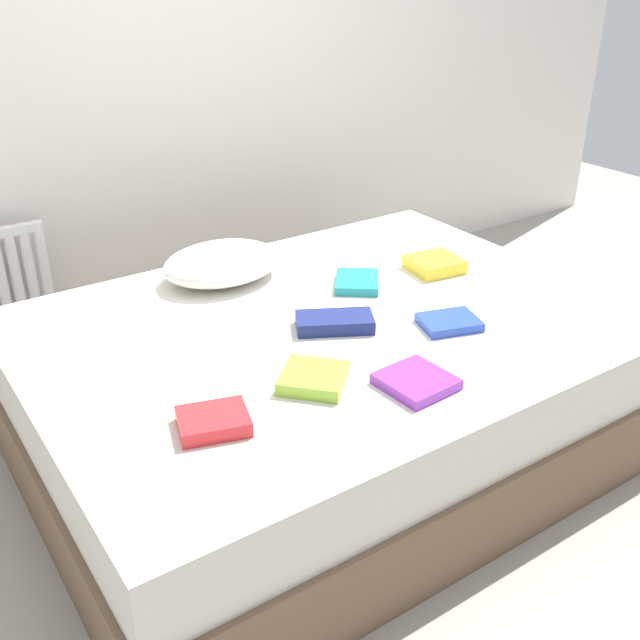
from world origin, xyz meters
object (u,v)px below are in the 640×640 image
textbook_lime (314,378)px  textbook_navy (335,322)px  textbook_teal (357,282)px  textbook_red (213,421)px  textbook_blue (449,322)px  textbook_yellow (434,264)px  bed (328,385)px  pillow (222,263)px  textbook_purple (416,382)px

textbook_lime → textbook_navy: bearing=2.3°
textbook_teal → textbook_lime: bearing=170.9°
textbook_navy → textbook_lime: size_ratio=1.39×
textbook_red → textbook_blue: size_ratio=0.97×
textbook_navy → textbook_yellow: 0.62m
textbook_red → textbook_teal: textbook_red is taller
textbook_blue → textbook_lime: bearing=-157.8°
bed → pillow: pillow is taller
textbook_teal → bed: bearing=162.5°
textbook_navy → textbook_teal: (0.26, 0.23, -0.01)m
bed → textbook_purple: 0.55m
textbook_red → textbook_teal: (0.84, 0.51, -0.00)m
pillow → textbook_blue: (0.43, -0.76, -0.05)m
pillow → textbook_purple: bearing=-84.1°
bed → textbook_yellow: size_ratio=10.68×
textbook_purple → textbook_blue: textbook_purple is taller
pillow → textbook_purple: 0.99m
textbook_blue → textbook_teal: size_ratio=0.97×
bed → textbook_purple: size_ratio=10.57×
textbook_blue → textbook_teal: (-0.06, 0.43, 0.00)m
textbook_blue → textbook_yellow: size_ratio=0.99×
bed → textbook_purple: bearing=-93.7°
textbook_blue → bed: bearing=156.8°
textbook_red → textbook_navy: bearing=42.7°
textbook_navy → bed: bearing=102.8°
textbook_blue → textbook_teal: bearing=114.8°
pillow → textbook_purple: size_ratio=2.36×
textbook_red → textbook_lime: bearing=22.7°
pillow → textbook_navy: pillow is taller
textbook_blue → pillow: bearing=137.1°
textbook_yellow → textbook_teal: size_ratio=0.98×
pillow → textbook_navy: size_ratio=1.79×
pillow → textbook_lime: size_ratio=2.48×
pillow → textbook_teal: pillow is taller
textbook_red → textbook_yellow: bearing=38.3°
textbook_purple → pillow: bearing=92.4°
textbook_lime → textbook_teal: 0.70m
bed → textbook_navy: 0.28m
textbook_purple → textbook_yellow: textbook_yellow is taller
textbook_navy → pillow: bearing=130.1°
bed → textbook_lime: textbook_lime is taller
pillow → textbook_yellow: (0.71, -0.38, -0.04)m
textbook_yellow → textbook_lime: textbook_yellow is taller
textbook_teal → textbook_red: bearing=159.0°
textbook_yellow → textbook_red: bearing=-150.7°
bed → textbook_yellow: bearing=11.8°
textbook_purple → textbook_teal: size_ratio=0.99×
textbook_purple → textbook_lime: (-0.23, 0.17, 0.00)m
textbook_red → textbook_purple: bearing=3.2°
pillow → textbook_blue: bearing=-60.3°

